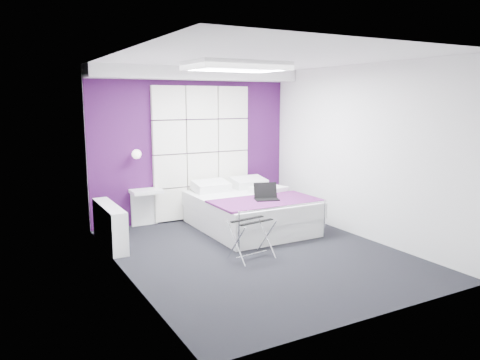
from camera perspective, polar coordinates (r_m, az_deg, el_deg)
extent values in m
plane|color=black|center=(6.51, 2.13, -8.86)|extent=(4.40, 4.40, 0.00)
plane|color=white|center=(6.19, 2.28, 14.59)|extent=(4.40, 4.40, 0.00)
plane|color=white|center=(8.17, -5.79, 4.25)|extent=(3.60, 0.00, 3.60)
plane|color=white|center=(5.52, -14.04, 1.37)|extent=(0.00, 4.40, 4.40)
plane|color=white|center=(7.30, 14.42, 3.34)|extent=(0.00, 4.40, 4.40)
cube|color=#3B0F43|center=(8.16, -5.76, 4.24)|extent=(3.58, 0.02, 2.58)
cube|color=white|center=(7.91, -5.21, 12.78)|extent=(3.58, 0.50, 0.20)
sphere|color=white|center=(7.70, -12.58, 3.13)|extent=(0.15, 0.15, 0.15)
cube|color=white|center=(6.98, -15.59, -5.36)|extent=(0.22, 1.20, 0.60)
cube|color=white|center=(7.66, 1.20, -4.85)|extent=(1.55, 1.93, 0.29)
cube|color=silver|center=(7.60, 1.21, -2.91)|extent=(1.59, 1.97, 0.24)
cube|color=#4D154E|center=(7.17, 3.14, -2.59)|extent=(1.65, 0.87, 0.03)
cube|color=white|center=(7.79, -11.39, -1.35)|extent=(0.49, 0.38, 0.05)
cube|color=black|center=(6.14, 1.44, -4.97)|extent=(0.53, 0.39, 0.01)
cube|color=black|center=(7.19, 3.27, -2.36)|extent=(0.36, 0.25, 0.02)
cube|color=black|center=(7.27, 2.75, -1.18)|extent=(0.36, 0.01, 0.24)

